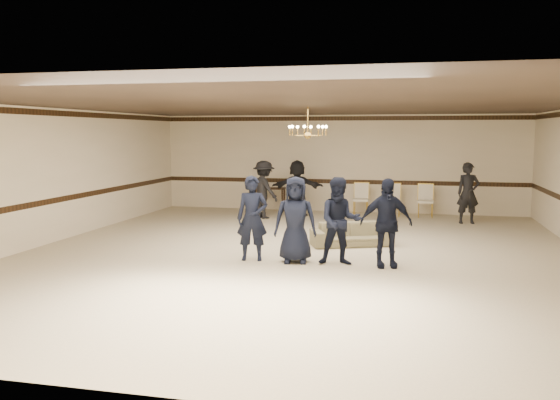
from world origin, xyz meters
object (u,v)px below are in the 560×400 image
(banquet_chair_right, at_px, (426,201))
(console_table, at_px, (271,199))
(adult_left, at_px, (264,190))
(adult_mid, at_px, (297,188))
(chandelier, at_px, (308,121))
(boy_c, at_px, (340,221))
(boy_b, at_px, (295,220))
(settee, at_px, (351,234))
(boy_a, at_px, (252,218))
(boy_d, at_px, (386,223))
(banquet_chair_mid, at_px, (393,200))
(banquet_chair_left, at_px, (361,199))
(adult_right, at_px, (468,193))

(banquet_chair_right, height_order, console_table, banquet_chair_right)
(adult_left, bearing_deg, adult_mid, -104.20)
(chandelier, bearing_deg, boy_c, -61.52)
(boy_b, relative_size, console_table, 1.82)
(chandelier, bearing_deg, settee, 10.49)
(boy_a, distance_m, boy_c, 1.80)
(chandelier, bearing_deg, boy_d, -43.87)
(settee, distance_m, adult_mid, 4.97)
(boy_b, xyz_separation_m, settee, (0.92, 1.99, -0.61))
(boy_d, xyz_separation_m, adult_left, (-3.94, 5.73, 0.01))
(chandelier, relative_size, boy_b, 0.54)
(chandelier, height_order, banquet_chair_mid, chandelier)
(console_table, bearing_deg, banquet_chair_left, -6.66)
(boy_c, relative_size, banquet_chair_left, 1.72)
(console_table, bearing_deg, boy_c, -69.08)
(banquet_chair_left, bearing_deg, console_table, 172.76)
(banquet_chair_left, distance_m, banquet_chair_mid, 1.00)
(adult_right, distance_m, banquet_chair_right, 1.59)
(chandelier, distance_m, banquet_chair_mid, 6.03)
(adult_mid, bearing_deg, adult_left, 31.49)
(settee, xyz_separation_m, console_table, (-3.22, 5.26, 0.14))
(boy_d, bearing_deg, adult_left, 109.15)
(chandelier, xyz_separation_m, adult_right, (3.94, 4.22, -1.99))
(adult_mid, xyz_separation_m, banquet_chair_right, (3.94, 0.63, -0.38))
(settee, height_order, console_table, console_table)
(boy_d, xyz_separation_m, banquet_chair_mid, (-0.10, 7.06, -0.37))
(banquet_chair_right, bearing_deg, chandelier, -115.23)
(boy_a, distance_m, banquet_chair_right, 7.93)
(banquet_chair_mid, bearing_deg, banquet_chair_left, 175.05)
(adult_right, distance_m, console_table, 6.30)
(adult_right, height_order, banquet_chair_left, adult_right)
(adult_mid, height_order, banquet_chair_right, adult_mid)
(console_table, bearing_deg, adult_mid, -40.78)
(adult_left, xyz_separation_m, banquet_chair_right, (4.84, 1.33, -0.38))
(banquet_chair_mid, bearing_deg, boy_c, -101.46)
(boy_a, distance_m, adult_right, 7.69)
(boy_c, relative_size, boy_d, 1.00)
(settee, bearing_deg, banquet_chair_mid, 59.26)
(adult_mid, distance_m, console_table, 1.43)
(boy_a, height_order, adult_right, adult_right)
(chandelier, xyz_separation_m, adult_mid, (-1.16, 4.62, -1.99))
(boy_a, relative_size, banquet_chair_right, 1.72)
(adult_left, height_order, adult_right, same)
(chandelier, relative_size, settee, 0.51)
(boy_b, height_order, banquet_chair_left, boy_b)
(boy_d, relative_size, banquet_chair_mid, 1.72)
(boy_b, bearing_deg, chandelier, 82.95)
(banquet_chair_left, distance_m, banquet_chair_right, 2.00)
(adult_left, distance_m, console_table, 1.61)
(boy_b, height_order, settee, boy_b)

